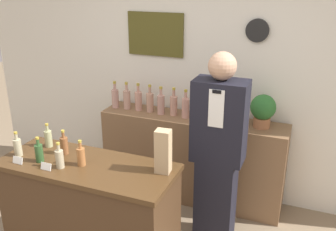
% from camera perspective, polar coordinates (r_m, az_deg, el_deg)
% --- Properties ---
extents(back_wall, '(5.20, 0.09, 2.70)m').
position_cam_1_polar(back_wall, '(3.94, 4.14, 6.79)').
color(back_wall, silver).
rests_on(back_wall, ground_plane).
extents(back_shelf, '(1.92, 0.39, 0.93)m').
position_cam_1_polar(back_shelf, '(4.01, 3.57, -6.56)').
color(back_shelf, brown).
rests_on(back_shelf, ground_plane).
extents(display_counter, '(1.41, 0.57, 0.92)m').
position_cam_1_polar(display_counter, '(3.24, -11.72, -14.44)').
color(display_counter, '#422B19').
rests_on(display_counter, ground_plane).
extents(shopkeeper, '(0.44, 0.28, 1.74)m').
position_cam_1_polar(shopkeeper, '(3.24, 7.60, -5.69)').
color(shopkeeper, black).
rests_on(shopkeeper, ground_plane).
extents(potted_plant, '(0.24, 0.24, 0.32)m').
position_cam_1_polar(potted_plant, '(3.63, 14.27, 0.91)').
color(potted_plant, '#B27047').
rests_on(potted_plant, back_shelf).
extents(paper_bag, '(0.12, 0.10, 0.34)m').
position_cam_1_polar(paper_bag, '(2.75, -0.75, -5.50)').
color(paper_bag, tan).
rests_on(paper_bag, display_counter).
extents(price_card_left, '(0.09, 0.02, 0.06)m').
position_cam_1_polar(price_card_left, '(3.15, -21.93, -6.35)').
color(price_card_left, white).
rests_on(price_card_left, display_counter).
extents(price_card_right, '(0.09, 0.02, 0.06)m').
position_cam_1_polar(price_card_right, '(2.98, -18.10, -7.41)').
color(price_card_right, white).
rests_on(price_card_right, display_counter).
extents(counter_bottle_0, '(0.06, 0.06, 0.21)m').
position_cam_1_polar(counter_bottle_0, '(3.26, -21.93, -4.44)').
color(counter_bottle_0, tan).
rests_on(counter_bottle_0, display_counter).
extents(counter_bottle_1, '(0.06, 0.06, 0.21)m').
position_cam_1_polar(counter_bottle_1, '(3.34, -17.78, -3.28)').
color(counter_bottle_1, tan).
rests_on(counter_bottle_1, display_counter).
extents(counter_bottle_2, '(0.06, 0.06, 0.21)m').
position_cam_1_polar(counter_bottle_2, '(3.10, -19.05, -5.34)').
color(counter_bottle_2, '#2E5329').
rests_on(counter_bottle_2, display_counter).
extents(counter_bottle_3, '(0.06, 0.06, 0.21)m').
position_cam_1_polar(counter_bottle_3, '(3.17, -15.54, -4.34)').
color(counter_bottle_3, brown).
rests_on(counter_bottle_3, display_counter).
extents(counter_bottle_4, '(0.06, 0.06, 0.21)m').
position_cam_1_polar(counter_bottle_4, '(2.96, -16.20, -6.28)').
color(counter_bottle_4, tan).
rests_on(counter_bottle_4, display_counter).
extents(counter_bottle_5, '(0.06, 0.06, 0.21)m').
position_cam_1_polar(counter_bottle_5, '(2.96, -13.11, -6.02)').
color(counter_bottle_5, '#A56637').
rests_on(counter_bottle_5, display_counter).
extents(shelf_bottle_0, '(0.08, 0.08, 0.30)m').
position_cam_1_polar(shelf_bottle_0, '(4.11, -8.04, 2.70)').
color(shelf_bottle_0, tan).
rests_on(shelf_bottle_0, back_shelf).
extents(shelf_bottle_1, '(0.08, 0.08, 0.30)m').
position_cam_1_polar(shelf_bottle_1, '(4.06, -6.28, 2.55)').
color(shelf_bottle_1, tan).
rests_on(shelf_bottle_1, back_shelf).
extents(shelf_bottle_2, '(0.08, 0.08, 0.30)m').
position_cam_1_polar(shelf_bottle_2, '(4.01, -4.53, 2.35)').
color(shelf_bottle_2, tan).
rests_on(shelf_bottle_2, back_shelf).
extents(shelf_bottle_3, '(0.08, 0.08, 0.30)m').
position_cam_1_polar(shelf_bottle_3, '(3.95, -2.76, 2.13)').
color(shelf_bottle_3, tan).
rests_on(shelf_bottle_3, back_shelf).
extents(shelf_bottle_4, '(0.08, 0.08, 0.30)m').
position_cam_1_polar(shelf_bottle_4, '(3.88, -1.08, 1.79)').
color(shelf_bottle_4, tan).
rests_on(shelf_bottle_4, back_shelf).
extents(shelf_bottle_5, '(0.08, 0.08, 0.30)m').
position_cam_1_polar(shelf_bottle_5, '(3.85, 0.87, 1.63)').
color(shelf_bottle_5, tan).
rests_on(shelf_bottle_5, back_shelf).
extents(shelf_bottle_6, '(0.08, 0.08, 0.30)m').
position_cam_1_polar(shelf_bottle_6, '(3.79, 2.69, 1.29)').
color(shelf_bottle_6, tan).
rests_on(shelf_bottle_6, back_shelf).
extents(shelf_bottle_7, '(0.08, 0.08, 0.30)m').
position_cam_1_polar(shelf_bottle_7, '(3.78, 4.79, 1.19)').
color(shelf_bottle_7, tan).
rests_on(shelf_bottle_7, back_shelf).
extents(shelf_bottle_8, '(0.08, 0.08, 0.30)m').
position_cam_1_polar(shelf_bottle_8, '(3.74, 6.74, 0.89)').
color(shelf_bottle_8, tan).
rests_on(shelf_bottle_8, back_shelf).
extents(shelf_bottle_9, '(0.08, 0.08, 0.30)m').
position_cam_1_polar(shelf_bottle_9, '(3.71, 8.75, 0.63)').
color(shelf_bottle_9, tan).
rests_on(shelf_bottle_9, back_shelf).
extents(shelf_bottle_10, '(0.08, 0.08, 0.30)m').
position_cam_1_polar(shelf_bottle_10, '(3.66, 10.71, 0.23)').
color(shelf_bottle_10, tan).
rests_on(shelf_bottle_10, back_shelf).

